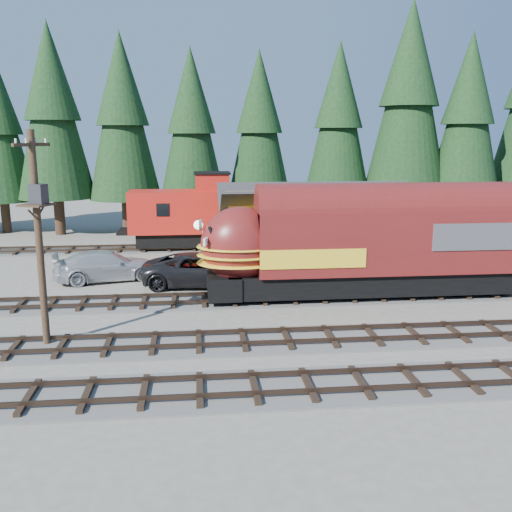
{
  "coord_description": "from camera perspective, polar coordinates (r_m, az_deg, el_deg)",
  "views": [
    {
      "loc": [
        -7.78,
        -23.9,
        8.21
      ],
      "look_at": [
        -4.84,
        4.0,
        2.33
      ],
      "focal_mm": 40.0,
      "sensor_mm": 36.0,
      "label": 1
    }
  ],
  "objects": [
    {
      "name": "pickup_truck_b",
      "position": [
        34.21,
        -14.72,
        -0.94
      ],
      "size": [
        6.44,
        3.93,
        1.74
      ],
      "primitive_type": "imported",
      "rotation": [
        0.0,
        0.0,
        1.84
      ],
      "color": "#ACAFB4",
      "rests_on": "ground"
    },
    {
      "name": "depot",
      "position": [
        35.65,
        6.67,
        3.3
      ],
      "size": [
        12.8,
        7.0,
        5.3
      ],
      "color": "gold",
      "rests_on": "ground"
    },
    {
      "name": "track_spur",
      "position": [
        42.74,
        -8.88,
        0.7
      ],
      "size": [
        32.0,
        3.2,
        0.33
      ],
      "color": "#4C4947",
      "rests_on": "ground"
    },
    {
      "name": "utility_pole",
      "position": [
        23.52,
        -20.91,
        2.83
      ],
      "size": [
        1.36,
        1.96,
        8.49
      ],
      "rotation": [
        0.0,
        0.0,
        -0.4
      ],
      "color": "black",
      "rests_on": "ground"
    },
    {
      "name": "ground",
      "position": [
        26.44,
        11.49,
        -6.5
      ],
      "size": [
        120.0,
        120.0,
        0.0
      ],
      "primitive_type": "plane",
      "color": "#6B665B",
      "rests_on": "ground"
    },
    {
      "name": "conifer_backdrop",
      "position": [
        50.49,
        9.05,
        14.0
      ],
      "size": [
        78.98,
        22.98,
        17.32
      ],
      "color": "black",
      "rests_on": "ground"
    },
    {
      "name": "caboose",
      "position": [
        42.27,
        -5.66,
        4.16
      ],
      "size": [
        10.1,
        2.93,
        5.25
      ],
      "color": "black",
      "rests_on": "ground"
    },
    {
      "name": "pickup_truck_a",
      "position": [
        32.08,
        -5.5,
        -1.37
      ],
      "size": [
        6.75,
        3.47,
        1.82
      ],
      "primitive_type": "imported",
      "rotation": [
        0.0,
        0.0,
        1.5
      ],
      "color": "black",
      "rests_on": "ground"
    },
    {
      "name": "locomotive",
      "position": [
        29.55,
        9.75,
        0.77
      ],
      "size": [
        16.59,
        3.3,
        4.51
      ],
      "color": "black",
      "rests_on": "ground"
    }
  ]
}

